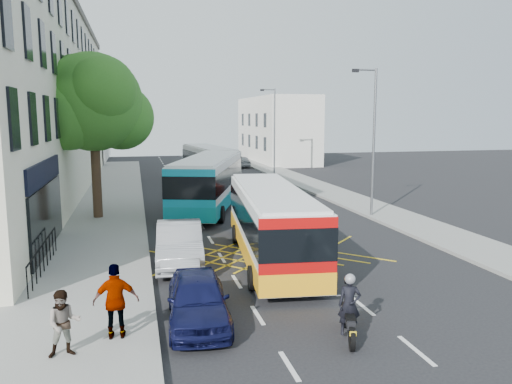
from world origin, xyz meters
TOP-DOWN VIEW (x-y plane):
  - ground at (0.00, 0.00)m, footprint 120.00×120.00m
  - pavement_left at (-8.50, 15.00)m, footprint 5.00×70.00m
  - pavement_right at (7.50, 15.00)m, footprint 3.00×70.00m
  - terrace_main at (-14.00, 24.49)m, footprint 8.30×45.00m
  - terrace_far at (-14.00, 55.00)m, footprint 8.00×20.00m
  - building_right at (11.00, 48.00)m, footprint 6.00×18.00m
  - street_tree at (-8.51, 14.97)m, footprint 6.30×5.70m
  - lamp_near at (6.20, 12.00)m, footprint 1.45×0.15m
  - lamp_far at (6.20, 32.00)m, footprint 1.45×0.15m
  - railings at (-9.70, 5.30)m, footprint 0.08×5.60m
  - bus_near at (-1.36, 5.27)m, footprint 3.45×10.33m
  - bus_mid at (-2.16, 16.50)m, footprint 6.08×11.71m
  - bus_far at (-0.13, 30.34)m, footprint 3.64×10.92m
  - motorbike at (-1.32, -2.01)m, footprint 0.75×1.88m
  - parked_car_blue at (-4.90, -0.13)m, footprint 1.88×4.12m
  - parked_car_silver at (-4.90, 5.55)m, footprint 2.01×4.91m
  - red_hatchback at (2.73, 19.15)m, footprint 2.53×5.01m
  - distant_car_grey at (0.48, 42.98)m, footprint 2.66×4.75m
  - distant_car_silver at (5.11, 41.27)m, footprint 1.55×3.75m
  - distant_car_dark at (3.24, 48.54)m, footprint 1.64×4.28m
  - pedestrian_near at (-8.12, -1.60)m, footprint 0.83×0.68m
  - pedestrian_far at (-7.00, -0.88)m, footprint 1.12×0.49m

SIDE VIEW (x-z plane):
  - ground at x=0.00m, z-range 0.00..0.00m
  - pavement_left at x=-8.50m, z-range 0.00..0.15m
  - pavement_right at x=7.50m, z-range 0.00..0.15m
  - distant_car_grey at x=0.48m, z-range 0.00..1.25m
  - distant_car_silver at x=5.11m, z-range 0.00..1.27m
  - parked_car_blue at x=-4.90m, z-range 0.00..1.37m
  - distant_car_dark at x=3.24m, z-range 0.00..1.39m
  - red_hatchback at x=2.73m, z-range 0.00..1.40m
  - railings at x=-9.70m, z-range 0.15..1.29m
  - parked_car_silver at x=-4.90m, z-range 0.00..1.58m
  - motorbike at x=-1.32m, z-range -0.05..1.66m
  - pedestrian_near at x=-8.12m, z-range 0.15..1.71m
  - pedestrian_far at x=-7.00m, z-range 0.15..2.03m
  - bus_near at x=-1.36m, z-range 0.08..2.92m
  - bus_far at x=-0.13m, z-range 0.08..3.09m
  - bus_mid at x=-2.16m, z-range 0.09..3.31m
  - building_right at x=11.00m, z-range 0.00..8.00m
  - lamp_near at x=6.20m, z-range 0.62..8.62m
  - lamp_far at x=6.20m, z-range 0.62..8.62m
  - terrace_far at x=-14.00m, z-range 0.00..10.00m
  - street_tree at x=-8.51m, z-range 1.89..10.69m
  - terrace_main at x=-14.00m, z-range 0.01..13.51m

